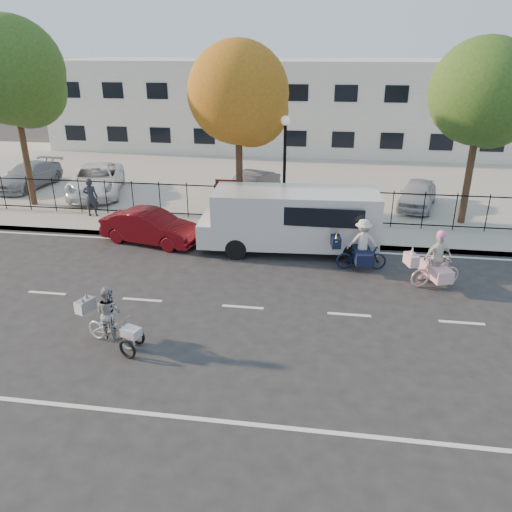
% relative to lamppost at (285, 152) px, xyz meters
% --- Properties ---
extents(ground, '(120.00, 120.00, 0.00)m').
position_rel_lamppost_xyz_m(ground, '(-0.50, -6.80, -3.11)').
color(ground, '#333334').
extents(road_markings, '(60.00, 9.52, 0.01)m').
position_rel_lamppost_xyz_m(road_markings, '(-0.50, -6.80, -3.11)').
color(road_markings, silver).
rests_on(road_markings, ground).
extents(curb, '(60.00, 0.10, 0.15)m').
position_rel_lamppost_xyz_m(curb, '(-0.50, -1.75, -3.04)').
color(curb, '#A8A399').
rests_on(curb, ground).
extents(sidewalk, '(60.00, 2.20, 0.15)m').
position_rel_lamppost_xyz_m(sidewalk, '(-0.50, -0.70, -3.04)').
color(sidewalk, '#A8A399').
rests_on(sidewalk, ground).
extents(parking_lot, '(60.00, 15.60, 0.15)m').
position_rel_lamppost_xyz_m(parking_lot, '(-0.50, 8.20, -3.04)').
color(parking_lot, '#A8A399').
rests_on(parking_lot, ground).
extents(iron_fence, '(58.00, 0.06, 1.50)m').
position_rel_lamppost_xyz_m(iron_fence, '(-0.50, 0.40, -2.21)').
color(iron_fence, black).
rests_on(iron_fence, sidewalk).
extents(building, '(34.00, 10.00, 6.00)m').
position_rel_lamppost_xyz_m(building, '(-0.50, 18.20, -0.11)').
color(building, silver).
rests_on(building, ground).
extents(lamppost, '(0.36, 0.36, 4.33)m').
position_rel_lamppost_xyz_m(lamppost, '(0.00, 0.00, 0.00)').
color(lamppost, black).
rests_on(lamppost, sidewalk).
extents(street_sign, '(0.85, 0.06, 1.80)m').
position_rel_lamppost_xyz_m(street_sign, '(-2.35, 0.00, -1.70)').
color(street_sign, black).
rests_on(street_sign, sidewalk).
extents(zebra_trike, '(1.84, 1.20, 1.59)m').
position_rel_lamppost_xyz_m(zebra_trike, '(-3.40, -9.14, -2.50)').
color(zebra_trike, silver).
rests_on(zebra_trike, ground).
extents(unicorn_bike, '(1.86, 1.35, 1.84)m').
position_rel_lamppost_xyz_m(unicorn_bike, '(5.11, -4.60, -2.43)').
color(unicorn_bike, '#DAA6AA').
rests_on(unicorn_bike, ground).
extents(bull_bike, '(1.91, 1.32, 1.74)m').
position_rel_lamppost_xyz_m(bull_bike, '(2.92, -3.60, -2.42)').
color(bull_bike, '#101936').
rests_on(bull_bike, ground).
extents(white_van, '(6.39, 2.46, 2.23)m').
position_rel_lamppost_xyz_m(white_van, '(0.51, -2.30, -1.88)').
color(white_van, silver).
rests_on(white_van, ground).
extents(red_sedan, '(4.00, 2.18, 1.25)m').
position_rel_lamppost_xyz_m(red_sedan, '(-4.77, -2.30, -2.49)').
color(red_sedan, '#53090F').
rests_on(red_sedan, ground).
extents(pedestrian, '(0.65, 0.49, 1.64)m').
position_rel_lamppost_xyz_m(pedestrian, '(-8.20, 0.00, -2.14)').
color(pedestrian, black).
rests_on(pedestrian, sidewalk).
extents(lot_car_a, '(2.06, 4.33, 1.22)m').
position_rel_lamppost_xyz_m(lot_car_a, '(-13.46, 3.95, -2.35)').
color(lot_car_a, '#999BA0').
rests_on(lot_car_a, parking_lot).
extents(lot_car_b, '(3.78, 5.56, 1.41)m').
position_rel_lamppost_xyz_m(lot_car_b, '(-9.47, 3.22, -2.26)').
color(lot_car_b, white).
rests_on(lot_car_b, parking_lot).
extents(lot_car_c, '(2.57, 4.00, 1.24)m').
position_rel_lamppost_xyz_m(lot_car_c, '(-1.91, 3.55, -2.34)').
color(lot_car_c, '#43444A').
rests_on(lot_car_c, parking_lot).
extents(lot_car_d, '(2.32, 3.84, 1.22)m').
position_rel_lamppost_xyz_m(lot_car_d, '(5.72, 3.31, -2.35)').
color(lot_car_d, '#B9BAC2').
rests_on(lot_car_d, parking_lot).
extents(tree_west, '(4.45, 4.45, 8.15)m').
position_rel_lamppost_xyz_m(tree_west, '(-11.51, 1.28, 2.60)').
color(tree_west, '#442D1D').
rests_on(tree_west, ground).
extents(tree_mid, '(3.92, 3.92, 7.19)m').
position_rel_lamppost_xyz_m(tree_mid, '(-1.75, 0.62, 1.92)').
color(tree_mid, '#442D1D').
rests_on(tree_mid, ground).
extents(tree_east, '(3.98, 3.98, 7.29)m').
position_rel_lamppost_xyz_m(tree_east, '(7.38, 1.46, 1.99)').
color(tree_east, '#442D1D').
rests_on(tree_east, ground).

